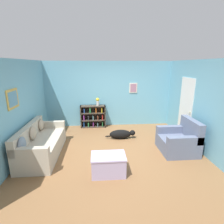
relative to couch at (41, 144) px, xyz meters
The scene contains 10 objects.
ground_plane 2.06m from the couch, ahead, with size 14.00×14.00×0.00m, color brown.
wall_back 3.31m from the couch, 50.19° to the left, with size 5.60×0.13×2.60m.
wall_left 1.12m from the couch, 161.64° to the left, with size 0.13×5.00×2.60m.
wall_right 4.67m from the couch, ahead, with size 0.16×5.00×2.60m.
couch is the anchor object (origin of this frame).
bookshelf 2.62m from the couch, 58.22° to the left, with size 1.00×0.30×0.89m.
recliner_chair 3.93m from the couch, ahead, with size 0.95×1.03×0.96m.
coffee_table 2.08m from the couch, 29.38° to the right, with size 0.78×0.53×0.47m.
dog 2.56m from the couch, 21.75° to the left, with size 1.03×0.28×0.31m.
vase 2.81m from the couch, 54.44° to the left, with size 0.13×0.13×0.31m.
Camera 1 is at (-0.40, -4.75, 2.45)m, focal length 28.00 mm.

